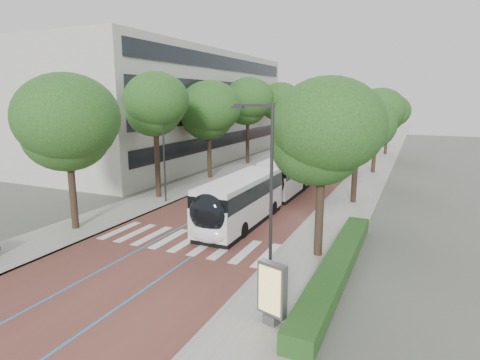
% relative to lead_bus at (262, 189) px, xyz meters
% --- Properties ---
extents(ground, '(160.00, 160.00, 0.00)m').
position_rel_lead_bus_xyz_m(ground, '(-1.77, -9.12, -1.63)').
color(ground, '#51544C').
rests_on(ground, ground).
extents(road, '(11.00, 140.00, 0.02)m').
position_rel_lead_bus_xyz_m(road, '(-1.77, 30.88, -1.62)').
color(road, brown).
rests_on(road, ground).
extents(sidewalk_left, '(4.00, 140.00, 0.12)m').
position_rel_lead_bus_xyz_m(sidewalk_left, '(-9.27, 30.88, -1.57)').
color(sidewalk_left, gray).
rests_on(sidewalk_left, ground).
extents(sidewalk_right, '(4.00, 140.00, 0.12)m').
position_rel_lead_bus_xyz_m(sidewalk_right, '(5.73, 30.88, -1.57)').
color(sidewalk_right, gray).
rests_on(sidewalk_right, ground).
extents(kerb_left, '(0.20, 140.00, 0.14)m').
position_rel_lead_bus_xyz_m(kerb_left, '(-7.37, 30.88, -1.57)').
color(kerb_left, gray).
rests_on(kerb_left, ground).
extents(kerb_right, '(0.20, 140.00, 0.14)m').
position_rel_lead_bus_xyz_m(kerb_right, '(3.83, 30.88, -1.57)').
color(kerb_right, gray).
rests_on(kerb_right, ground).
extents(zebra_crossing, '(10.55, 3.60, 0.01)m').
position_rel_lead_bus_xyz_m(zebra_crossing, '(-1.57, -8.12, -1.60)').
color(zebra_crossing, silver).
rests_on(zebra_crossing, ground).
extents(lane_line_left, '(0.12, 126.00, 0.01)m').
position_rel_lead_bus_xyz_m(lane_line_left, '(-3.37, 30.88, -1.60)').
color(lane_line_left, '#2476B7').
rests_on(lane_line_left, road).
extents(lane_line_right, '(0.12, 126.00, 0.01)m').
position_rel_lead_bus_xyz_m(lane_line_right, '(-0.17, 30.88, -1.60)').
color(lane_line_right, '#2476B7').
rests_on(lane_line_right, road).
extents(office_building, '(18.11, 40.00, 14.00)m').
position_rel_lead_bus_xyz_m(office_building, '(-21.24, 18.88, 5.37)').
color(office_building, '#ADABA0').
rests_on(office_building, ground).
extents(hedge, '(1.20, 14.00, 0.80)m').
position_rel_lead_bus_xyz_m(hedge, '(7.33, -9.12, -1.11)').
color(hedge, '#194217').
rests_on(hedge, sidewalk_right).
extents(streetlight_near, '(1.82, 0.20, 8.00)m').
position_rel_lead_bus_xyz_m(streetlight_near, '(4.85, -12.12, 3.19)').
color(streetlight_near, '#2C2C2E').
rests_on(streetlight_near, sidewalk_right).
extents(streetlight_far, '(1.82, 0.20, 8.00)m').
position_rel_lead_bus_xyz_m(streetlight_far, '(4.85, 12.88, 3.19)').
color(streetlight_far, '#2C2C2E').
rests_on(streetlight_far, sidewalk_right).
extents(lamp_post_left, '(0.14, 0.14, 8.00)m').
position_rel_lead_bus_xyz_m(lamp_post_left, '(-7.87, -1.12, 2.49)').
color(lamp_post_left, '#2C2C2E').
rests_on(lamp_post_left, sidewalk_left).
extents(trees_left, '(6.24, 61.04, 10.11)m').
position_rel_lead_bus_xyz_m(trees_left, '(-9.27, 15.52, 5.49)').
color(trees_left, black).
rests_on(trees_left, ground).
extents(trees_right, '(5.63, 47.60, 8.78)m').
position_rel_lead_bus_xyz_m(trees_right, '(5.93, 12.90, 4.44)').
color(trees_right, black).
rests_on(trees_right, ground).
extents(lead_bus, '(2.58, 18.40, 3.20)m').
position_rel_lead_bus_xyz_m(lead_bus, '(0.00, 0.00, 0.00)').
color(lead_bus, black).
rests_on(lead_bus, ground).
extents(bus_queued_0, '(2.74, 12.44, 3.20)m').
position_rel_lead_bus_xyz_m(bus_queued_0, '(-0.10, 15.84, -0.00)').
color(bus_queued_0, silver).
rests_on(bus_queued_0, ground).
extents(bus_queued_1, '(3.32, 12.53, 3.20)m').
position_rel_lead_bus_xyz_m(bus_queued_1, '(-0.44, 28.81, -0.00)').
color(bus_queued_1, silver).
rests_on(bus_queued_1, ground).
extents(bus_queued_2, '(2.81, 12.45, 3.20)m').
position_rel_lead_bus_xyz_m(bus_queued_2, '(0.03, 42.81, -0.00)').
color(bus_queued_2, silver).
rests_on(bus_queued_2, ground).
extents(ad_panel, '(1.19, 0.63, 2.39)m').
position_rel_lead_bus_xyz_m(ad_panel, '(5.93, -14.39, -0.26)').
color(ad_panel, '#59595B').
rests_on(ad_panel, sidewalk_right).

